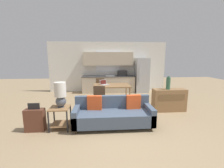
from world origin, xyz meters
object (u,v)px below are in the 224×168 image
at_px(dining_chair_far_left, 100,87).
at_px(credenza, 169,100).
at_px(refrigerator, 142,75).
at_px(dining_chair_near_left, 100,97).
at_px(suitcase, 35,120).
at_px(vase, 168,83).
at_px(laptop, 104,83).
at_px(table_lamp, 60,94).
at_px(side_table, 60,114).
at_px(couch, 113,114).
at_px(dining_table, 112,87).

bearing_deg(dining_chair_far_left, credenza, -37.87).
bearing_deg(refrigerator, credenza, -86.65).
xyz_separation_m(dining_chair_near_left, suitcase, (-1.66, -1.36, -0.21)).
bearing_deg(vase, laptop, 151.57).
bearing_deg(table_lamp, dining_chair_near_left, 51.32).
bearing_deg(vase, side_table, -162.59).
distance_m(side_table, table_lamp, 0.55).
distance_m(couch, table_lamp, 1.51).
relative_size(refrigerator, couch, 0.86).
xyz_separation_m(dining_table, table_lamp, (-1.49, -2.13, 0.24)).
distance_m(table_lamp, dining_chair_far_left, 3.16).
bearing_deg(table_lamp, side_table, -155.09).
bearing_deg(dining_chair_far_left, laptop, -77.20).
relative_size(dining_table, table_lamp, 2.22).
distance_m(couch, side_table, 1.42).
relative_size(dining_table, suitcase, 1.98).
height_order(refrigerator, vase, refrigerator).
bearing_deg(couch, vase, 26.39).
relative_size(side_table, dining_chair_far_left, 0.64).
bearing_deg(side_table, credenza, 17.39).
xyz_separation_m(side_table, vase, (3.40, 1.07, 0.60)).
xyz_separation_m(couch, credenza, (2.06, 1.01, 0.06)).
bearing_deg(dining_chair_near_left, refrigerator, -120.92).
bearing_deg(laptop, dining_chair_far_left, 69.28).
bearing_deg(dining_table, credenza, -28.44).
bearing_deg(dining_chair_near_left, laptop, -92.25).
relative_size(table_lamp, vase, 1.46).
bearing_deg(dining_table, vase, -29.98).
bearing_deg(side_table, suitcase, -171.92).
xyz_separation_m(side_table, table_lamp, (0.04, 0.02, 0.55)).
height_order(dining_chair_far_left, suitcase, dining_chair_far_left).
bearing_deg(vase, suitcase, -163.96).
relative_size(refrigerator, suitcase, 2.47).
bearing_deg(dining_chair_far_left, dining_table, -60.32).
height_order(couch, dining_chair_far_left, dining_chair_far_left).
relative_size(refrigerator, laptop, 4.49).
height_order(dining_table, couch, couch).
xyz_separation_m(table_lamp, vase, (3.36, 1.05, 0.06)).
relative_size(couch, suitcase, 2.86).
height_order(side_table, dining_chair_near_left, dining_chair_near_left).
height_order(dining_table, suitcase, dining_table).
bearing_deg(side_table, table_lamp, 24.91).
xyz_separation_m(couch, suitcase, (-2.03, -0.17, -0.03)).
height_order(refrigerator, table_lamp, refrigerator).
xyz_separation_m(side_table, suitcase, (-0.61, -0.09, -0.10)).
height_order(refrigerator, dining_table, refrigerator).
bearing_deg(side_table, laptop, 61.45).
xyz_separation_m(credenza, dining_chair_near_left, (-2.43, 0.19, 0.12)).
height_order(side_table, suitcase, suitcase).
xyz_separation_m(dining_table, side_table, (-1.53, -2.15, -0.30)).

